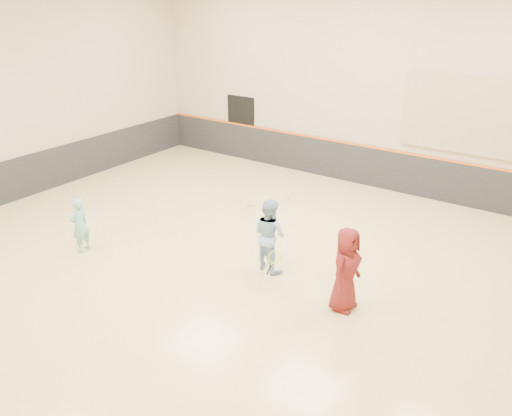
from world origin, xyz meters
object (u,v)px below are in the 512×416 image
Objects in this scene: young_man at (346,270)px; spare_racket at (251,206)px; girl at (80,225)px; instructor at (269,235)px.

spare_racket is at bearing 56.01° from young_man.
girl is 0.80× the size of instructor.
girl is at bearing 103.50° from young_man.
young_man is (1.95, -0.43, 0.02)m from instructor.
young_man is at bearing -178.27° from instructor.
young_man is 5.06m from spare_racket.
young_man is at bearing -34.77° from spare_racket.
instructor is 3.32m from spare_racket.
spare_racket is at bearing 149.53° from girl.
young_man is 2.23× the size of spare_racket.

